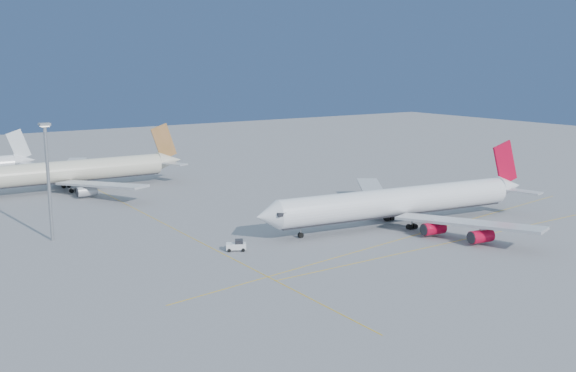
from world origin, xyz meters
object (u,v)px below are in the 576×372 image
Objects in this scene: airliner_virgin at (403,202)px; light_mast at (48,172)px; airliner_etihad at (71,171)px; pushback_tug at (237,245)px.

light_mast is (-67.88, 29.56, 8.78)m from airliner_virgin.
airliner_etihad is (-49.90, 81.17, 0.13)m from airliner_virgin.
airliner_virgin is at bearing -57.40° from airliner_etihad.
light_mast is (-27.45, 26.86, 13.01)m from pushback_tug.
airliner_virgin is at bearing -23.53° from light_mast.
light_mast reaches higher than airliner_virgin.
pushback_tug is at bearing -44.37° from light_mast.
pushback_tug is 40.55m from light_mast.
airliner_virgin is 2.95× the size of light_mast.
airliner_virgin is 74.56m from light_mast.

